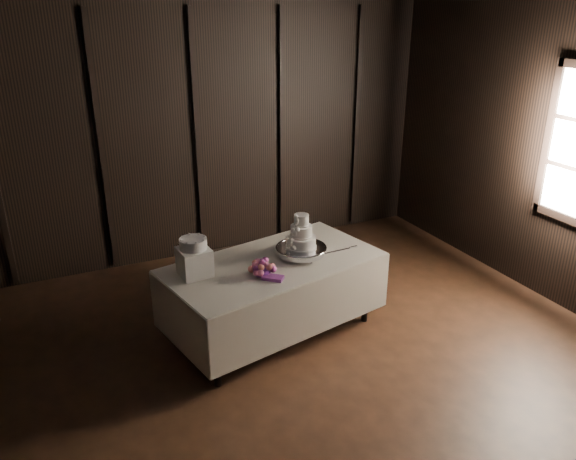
{
  "coord_description": "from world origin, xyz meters",
  "views": [
    {
      "loc": [
        -1.81,
        -2.92,
        3.0
      ],
      "look_at": [
        0.2,
        1.37,
        1.05
      ],
      "focal_mm": 35.0,
      "sensor_mm": 36.0,
      "label": 1
    }
  ],
  "objects": [
    {
      "name": "wedding_cake",
      "position": [
        0.31,
        1.37,
        0.98
      ],
      "size": [
        0.31,
        0.27,
        0.33
      ],
      "rotation": [
        0.0,
        0.0,
        0.39
      ],
      "color": "white",
      "rests_on": "cake_stand"
    },
    {
      "name": "room",
      "position": [
        0.0,
        0.0,
        1.5
      ],
      "size": [
        6.08,
        7.08,
        3.08
      ],
      "color": "black",
      "rests_on": "ground"
    },
    {
      "name": "display_table",
      "position": [
        0.05,
        1.37,
        0.42
      ],
      "size": [
        2.16,
        1.43,
        0.76
      ],
      "rotation": [
        0.0,
        0.0,
        0.21
      ],
      "color": "beige",
      "rests_on": "ground"
    },
    {
      "name": "small_cake",
      "position": [
        -0.68,
        1.42,
        1.06
      ],
      "size": [
        0.31,
        0.31,
        0.1
      ],
      "primitive_type": "cylinder",
      "rotation": [
        0.0,
        0.0,
        0.41
      ],
      "color": "white",
      "rests_on": "box_pedestal"
    },
    {
      "name": "cake_knife",
      "position": [
        0.69,
        1.32,
        0.77
      ],
      "size": [
        0.37,
        0.03,
        0.01
      ],
      "primitive_type": "cube",
      "rotation": [
        0.0,
        0.0,
        0.03
      ],
      "color": "silver",
      "rests_on": "display_table"
    },
    {
      "name": "box_pedestal",
      "position": [
        -0.68,
        1.42,
        0.89
      ],
      "size": [
        0.28,
        0.28,
        0.25
      ],
      "primitive_type": "cube",
      "rotation": [
        0.0,
        0.0,
        0.08
      ],
      "color": "white",
      "rests_on": "display_table"
    },
    {
      "name": "cake_stand",
      "position": [
        0.34,
        1.38,
        0.81
      ],
      "size": [
        0.52,
        0.52,
        0.09
      ],
      "primitive_type": "cylinder",
      "rotation": [
        0.0,
        0.0,
        0.07
      ],
      "color": "silver",
      "rests_on": "display_table"
    },
    {
      "name": "bouquet",
      "position": [
        -0.15,
        1.17,
        0.82
      ],
      "size": [
        0.48,
        0.48,
        0.19
      ],
      "primitive_type": null,
      "rotation": [
        0.0,
        0.0,
        -0.74
      ],
      "color": "#D55D8A",
      "rests_on": "display_table"
    }
  ]
}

